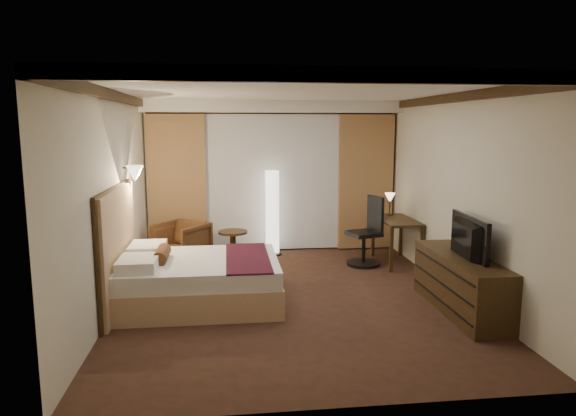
{
  "coord_description": "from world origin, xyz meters",
  "views": [
    {
      "loc": [
        -0.83,
        -6.53,
        2.27
      ],
      "look_at": [
        0.0,
        0.4,
        1.15
      ],
      "focal_mm": 32.0,
      "sensor_mm": 36.0,
      "label": 1
    }
  ],
  "objects": [
    {
      "name": "floor",
      "position": [
        0.0,
        0.0,
        0.0
      ],
      "size": [
        4.5,
        5.5,
        0.01
      ],
      "primitive_type": "cube",
      "color": "#322113",
      "rests_on": "ground"
    },
    {
      "name": "ceiling",
      "position": [
        0.0,
        0.0,
        2.7
      ],
      "size": [
        4.5,
        5.5,
        0.01
      ],
      "primitive_type": "cube",
      "color": "white",
      "rests_on": "back_wall"
    },
    {
      "name": "back_wall",
      "position": [
        0.0,
        2.75,
        1.35
      ],
      "size": [
        4.5,
        0.02,
        2.7
      ],
      "primitive_type": "cube",
      "color": "beige",
      "rests_on": "floor"
    },
    {
      "name": "left_wall",
      "position": [
        -2.25,
        0.0,
        1.35
      ],
      "size": [
        0.02,
        5.5,
        2.7
      ],
      "primitive_type": "cube",
      "color": "beige",
      "rests_on": "floor"
    },
    {
      "name": "right_wall",
      "position": [
        2.25,
        0.0,
        1.35
      ],
      "size": [
        0.02,
        5.5,
        2.7
      ],
      "primitive_type": "cube",
      "color": "beige",
      "rests_on": "floor"
    },
    {
      "name": "crown_molding",
      "position": [
        0.0,
        0.0,
        2.64
      ],
      "size": [
        4.5,
        5.5,
        0.12
      ],
      "primitive_type": null,
      "color": "black",
      "rests_on": "ceiling"
    },
    {
      "name": "soffit",
      "position": [
        0.0,
        2.5,
        2.6
      ],
      "size": [
        4.5,
        0.5,
        0.2
      ],
      "primitive_type": "cube",
      "color": "white",
      "rests_on": "ceiling"
    },
    {
      "name": "curtain_sheer",
      "position": [
        0.0,
        2.67,
        1.25
      ],
      "size": [
        2.48,
        0.04,
        2.45
      ],
      "primitive_type": "cube",
      "color": "silver",
      "rests_on": "back_wall"
    },
    {
      "name": "curtain_left_drape",
      "position": [
        -1.7,
        2.61,
        1.25
      ],
      "size": [
        1.0,
        0.14,
        2.45
      ],
      "primitive_type": "cube",
      "color": "#AD834F",
      "rests_on": "back_wall"
    },
    {
      "name": "curtain_right_drape",
      "position": [
        1.7,
        2.61,
        1.25
      ],
      "size": [
        1.0,
        0.14,
        2.45
      ],
      "primitive_type": "cube",
      "color": "#AD834F",
      "rests_on": "back_wall"
    },
    {
      "name": "wall_sconce",
      "position": [
        -2.09,
        0.73,
        1.62
      ],
      "size": [
        0.24,
        0.24,
        0.24
      ],
      "primitive_type": null,
      "color": "white",
      "rests_on": "left_wall"
    },
    {
      "name": "bed",
      "position": [
        -1.19,
        -0.06,
        0.29
      ],
      "size": [
        2.01,
        1.57,
        0.59
      ],
      "primitive_type": null,
      "color": "white",
      "rests_on": "floor"
    },
    {
      "name": "headboard",
      "position": [
        -2.2,
        -0.06,
        0.75
      ],
      "size": [
        0.12,
        1.87,
        1.5
      ],
      "primitive_type": null,
      "color": "tan",
      "rests_on": "floor"
    },
    {
      "name": "armchair",
      "position": [
        -1.61,
        1.9,
        0.39
      ],
      "size": [
        1.02,
        1.01,
        0.77
      ],
      "primitive_type": "imported",
      "rotation": [
        0.0,
        0.0,
        -0.65
      ],
      "color": "#472715",
      "rests_on": "floor"
    },
    {
      "name": "side_table",
      "position": [
        -0.75,
        1.9,
        0.27
      ],
      "size": [
        0.49,
        0.49,
        0.54
      ],
      "primitive_type": null,
      "color": "black",
      "rests_on": "floor"
    },
    {
      "name": "floor_lamp",
      "position": [
        -0.04,
        2.36,
        0.76
      ],
      "size": [
        0.32,
        0.32,
        1.51
      ],
      "primitive_type": null,
      "color": "white",
      "rests_on": "floor"
    },
    {
      "name": "desk",
      "position": [
        1.95,
        1.52,
        0.38
      ],
      "size": [
        0.55,
        1.11,
        0.75
      ],
      "primitive_type": null,
      "color": "black",
      "rests_on": "floor"
    },
    {
      "name": "desk_lamp",
      "position": [
        1.95,
        1.93,
        0.92
      ],
      "size": [
        0.18,
        0.18,
        0.34
      ],
      "primitive_type": null,
      "color": "#FFD899",
      "rests_on": "desk"
    },
    {
      "name": "office_chair",
      "position": [
        1.38,
        1.47,
        0.57
      ],
      "size": [
        0.68,
        0.68,
        1.14
      ],
      "primitive_type": null,
      "rotation": [
        0.0,
        0.0,
        0.29
      ],
      "color": "black",
      "rests_on": "floor"
    },
    {
      "name": "dresser",
      "position": [
        2.0,
        -0.75,
        0.35
      ],
      "size": [
        0.5,
        1.81,
        0.7
      ],
      "primitive_type": null,
      "color": "black",
      "rests_on": "floor"
    },
    {
      "name": "television",
      "position": [
        1.97,
        -0.75,
        1.0
      ],
      "size": [
        0.67,
        1.08,
        0.14
      ],
      "primitive_type": "imported",
      "rotation": [
        0.0,
        0.0,
        1.5
      ],
      "color": "black",
      "rests_on": "dresser"
    }
  ]
}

